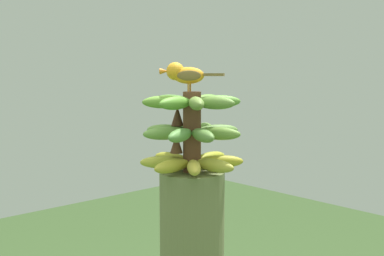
% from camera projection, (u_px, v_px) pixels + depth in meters
% --- Properties ---
extents(banana_bunch, '(0.30, 0.30, 0.23)m').
position_uv_depth(banana_bunch, '(192.00, 132.00, 1.35)').
color(banana_bunch, brown).
rests_on(banana_bunch, banana_tree).
extents(perched_bird, '(0.16, 0.12, 0.08)m').
position_uv_depth(perched_bird, '(184.00, 74.00, 1.35)').
color(perched_bird, '#C68933').
rests_on(perched_bird, banana_bunch).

